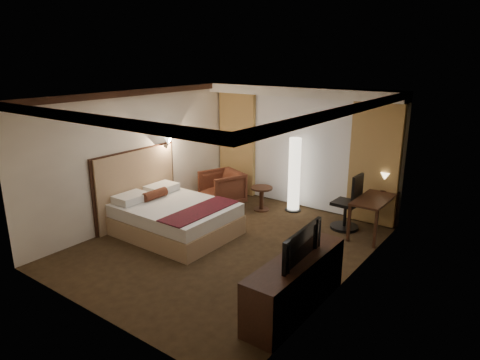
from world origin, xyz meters
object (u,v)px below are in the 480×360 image
Objects in this scene: armchair at (222,186)px; dresser at (296,284)px; floor_lamp at (294,175)px; side_table at (261,199)px; television at (296,237)px; bed at (176,219)px; office_chair at (346,201)px; desk at (373,216)px.

armchair is 4.42m from dresser.
side_table is at bearing -145.62° from floor_lamp.
television reaches higher than dresser.
armchair is 0.83× the size of television.
television reaches higher than side_table.
bed is at bearing -115.54° from floor_lamp.
office_chair is at bearing 40.99° from bed.
desk is (3.07, 2.24, 0.06)m from bed.
desk is (2.47, 0.16, 0.11)m from side_table.
dresser reaches higher than desk.
television is (3.09, -0.88, 0.75)m from bed.
office_chair is (2.52, 2.19, 0.26)m from bed.
armchair is 0.68× the size of desk.
desk is at bearing -2.42° from television.
side_table is 0.51× the size of television.
armchair reaches higher than desk.
desk is 1.22× the size of television.
dresser is (0.05, -3.12, 0.00)m from desk.
desk is at bearing 3.67° from side_table.
floor_lamp is at bearing 64.46° from bed.
floor_lamp is 1.95m from desk.
floor_lamp reaches higher than bed.
bed is 2.47× the size of armchair.
office_chair is (-0.55, -0.05, 0.20)m from desk.
armchair is 1.70m from floor_lamp.
office_chair is at bearing 28.15° from armchair.
office_chair is (1.34, -0.29, -0.25)m from floor_lamp.
bed is 3.35m from office_chair.
floor_lamp is 1.59× the size of television.
dresser reaches higher than bed.
floor_lamp is 1.31× the size of desk.
side_table is 0.90m from floor_lamp.
desk is (1.89, -0.24, -0.45)m from floor_lamp.
floor_lamp is (1.53, 0.62, 0.40)m from armchair.
bed is at bearing -106.12° from side_table.
side_table is 0.27× the size of dresser.
dresser is (3.12, -0.88, 0.07)m from bed.
armchair is 3.44m from desk.
television is (2.49, -2.96, 0.79)m from side_table.
floor_lamp is (0.58, 0.40, 0.56)m from side_table.
office_chair is at bearing -12.30° from floor_lamp.
bed is at bearing 71.31° from television.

